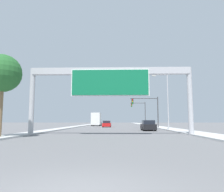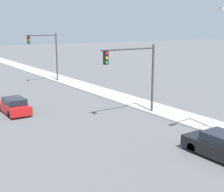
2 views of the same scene
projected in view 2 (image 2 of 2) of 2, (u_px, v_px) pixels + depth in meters
name	position (u px, v px, depth m)	size (l,w,h in m)	color
sidewalk_right	(58.00, 78.00, 46.26)	(3.00, 120.00, 0.15)	#B6B6B6
car_far_left	(14.00, 106.00, 27.63)	(1.82, 4.43, 1.42)	red
car_mid_right	(221.00, 146.00, 18.18)	(1.87, 4.49, 1.52)	black
traffic_light_near_intersection	(137.00, 68.00, 26.10)	(5.42, 0.32, 6.05)	#3D3D3F
traffic_light_mid_block	(48.00, 50.00, 42.43)	(4.29, 0.32, 6.73)	#3D3D3F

